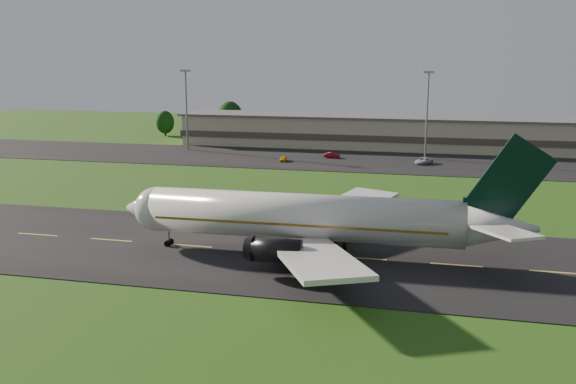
% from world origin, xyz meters
% --- Properties ---
extents(ground, '(360.00, 360.00, 0.00)m').
position_xyz_m(ground, '(0.00, 0.00, 0.00)').
color(ground, '#254C13').
rests_on(ground, ground).
extents(taxiway, '(220.00, 30.00, 0.10)m').
position_xyz_m(taxiway, '(0.00, 0.00, 0.05)').
color(taxiway, black).
rests_on(taxiway, ground).
extents(apron, '(260.00, 30.00, 0.10)m').
position_xyz_m(apron, '(0.00, 72.00, 0.05)').
color(apron, black).
rests_on(apron, ground).
extents(airliner, '(51.27, 42.17, 15.57)m').
position_xyz_m(airliner, '(-6.31, 0.02, 4.66)').
color(airliner, silver).
rests_on(airliner, ground).
extents(terminal, '(145.00, 16.00, 8.40)m').
position_xyz_m(terminal, '(6.40, 96.18, 3.99)').
color(terminal, tan).
rests_on(terminal, ground).
extents(light_mast_west, '(2.40, 1.20, 20.35)m').
position_xyz_m(light_mast_west, '(-55.00, 80.00, 12.74)').
color(light_mast_west, gray).
rests_on(light_mast_west, ground).
extents(light_mast_centre, '(2.40, 1.20, 20.35)m').
position_xyz_m(light_mast_centre, '(5.00, 80.00, 12.74)').
color(light_mast_centre, gray).
rests_on(light_mast_centre, ground).
extents(tree_line, '(191.01, 9.70, 10.69)m').
position_xyz_m(tree_line, '(34.20, 106.15, 5.15)').
color(tree_line, black).
rests_on(tree_line, ground).
extents(service_vehicle_a, '(1.75, 3.59, 1.18)m').
position_xyz_m(service_vehicle_a, '(-26.49, 67.57, 0.69)').
color(service_vehicle_a, yellow).
rests_on(service_vehicle_a, apron).
extents(service_vehicle_b, '(3.84, 1.40, 1.26)m').
position_xyz_m(service_vehicle_b, '(-16.44, 75.01, 0.73)').
color(service_vehicle_b, maroon).
rests_on(service_vehicle_b, apron).
extents(service_vehicle_c, '(4.51, 5.56, 1.41)m').
position_xyz_m(service_vehicle_c, '(4.93, 71.40, 0.80)').
color(service_vehicle_c, silver).
rests_on(service_vehicle_c, apron).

